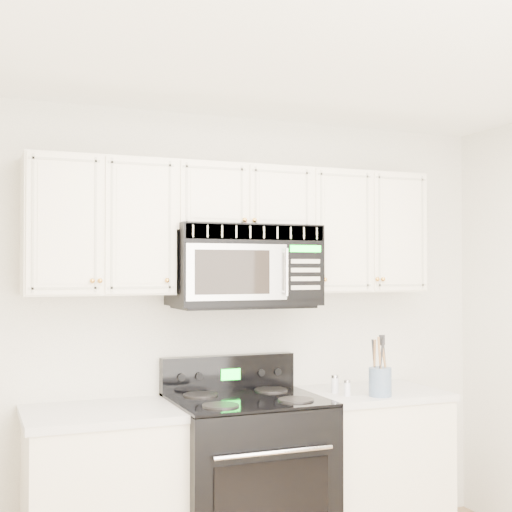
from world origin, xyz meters
TOP-DOWN VIEW (x-y plane):
  - room at (0.00, 0.00)m, footprint 3.51×3.51m
  - base_cabinet_left at (-0.80, 1.44)m, footprint 0.86×0.65m
  - base_cabinet_right at (0.80, 1.44)m, footprint 0.86×0.65m
  - range at (-0.02, 1.40)m, footprint 0.84×0.76m
  - upper_cabinets at (-0.00, 1.58)m, footprint 2.44×0.37m
  - microwave at (0.02, 1.53)m, footprint 0.85×0.47m
  - utensil_crock at (0.75, 1.23)m, footprint 0.13×0.13m
  - shaker_salt at (0.56, 1.43)m, footprint 0.04×0.04m
  - shaker_pepper at (0.58, 1.31)m, footprint 0.04×0.04m

SIDE VIEW (x-z plane):
  - base_cabinet_left at x=-0.80m, z-range -0.03..0.89m
  - base_cabinet_right at x=0.80m, z-range -0.03..0.89m
  - range at x=-0.02m, z-range -0.09..1.05m
  - shaker_pepper at x=0.58m, z-range 0.92..1.01m
  - shaker_salt at x=0.56m, z-range 0.92..1.03m
  - utensil_crock at x=0.75m, z-range 0.84..1.19m
  - room at x=0.00m, z-range 0.00..2.60m
  - microwave at x=0.02m, z-range 1.45..1.92m
  - upper_cabinets at x=0.00m, z-range 1.56..2.31m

